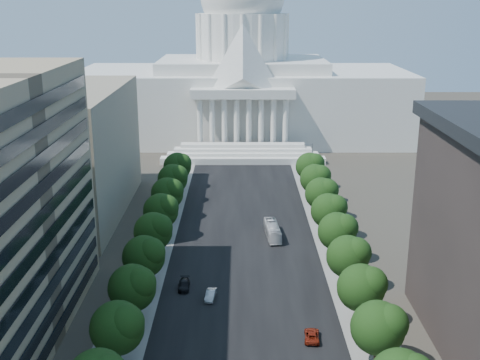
{
  "coord_description": "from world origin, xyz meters",
  "views": [
    {
      "loc": [
        -1.12,
        -37.53,
        49.5
      ],
      "look_at": [
        -0.99,
        73.06,
        16.35
      ],
      "focal_mm": 45.0,
      "sensor_mm": 36.0,
      "label": 1
    }
  ],
  "objects_px": {
    "city_bus": "(273,231)",
    "car_red": "(312,336)",
    "car_dark_b": "(184,285)",
    "car_silver": "(211,295)"
  },
  "relations": [
    {
      "from": "city_bus",
      "to": "car_red",
      "type": "bearing_deg",
      "value": -89.4
    },
    {
      "from": "car_dark_b",
      "to": "city_bus",
      "type": "xyz_separation_m",
      "value": [
        17.11,
        24.32,
        0.82
      ]
    },
    {
      "from": "car_red",
      "to": "car_dark_b",
      "type": "xyz_separation_m",
      "value": [
        -20.91,
        16.87,
        0.04
      ]
    },
    {
      "from": "car_red",
      "to": "car_dark_b",
      "type": "bearing_deg",
      "value": -33.52
    },
    {
      "from": "car_dark_b",
      "to": "city_bus",
      "type": "bearing_deg",
      "value": 54.06
    },
    {
      "from": "car_dark_b",
      "to": "car_red",
      "type": "bearing_deg",
      "value": -39.71
    },
    {
      "from": "car_dark_b",
      "to": "city_bus",
      "type": "relative_size",
      "value": 0.44
    },
    {
      "from": "car_silver",
      "to": "city_bus",
      "type": "height_order",
      "value": "city_bus"
    },
    {
      "from": "city_bus",
      "to": "car_dark_b",
      "type": "bearing_deg",
      "value": -129.81
    },
    {
      "from": "car_silver",
      "to": "car_dark_b",
      "type": "distance_m",
      "value": 6.29
    }
  ]
}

